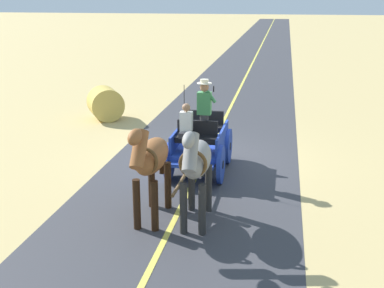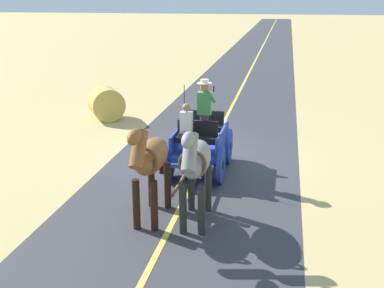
{
  "view_description": "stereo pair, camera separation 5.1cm",
  "coord_description": "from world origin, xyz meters",
  "px_view_note": "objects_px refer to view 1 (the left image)",
  "views": [
    {
      "loc": [
        -2.05,
        12.94,
        4.51
      ],
      "look_at": [
        -0.03,
        2.11,
        1.1
      ],
      "focal_mm": 45.73,
      "sensor_mm": 36.0,
      "label": 1
    },
    {
      "loc": [
        -2.1,
        12.93,
        4.51
      ],
      "look_at": [
        -0.03,
        2.11,
        1.1
      ],
      "focal_mm": 45.73,
      "sensor_mm": 36.0,
      "label": 2
    }
  ],
  "objects_px": {
    "horse_off_side": "(151,160)",
    "hay_bale": "(105,104)",
    "horse_drawn_carriage": "(200,142)",
    "horse_near_side": "(196,163)"
  },
  "relations": [
    {
      "from": "horse_drawn_carriage",
      "to": "hay_bale",
      "type": "bearing_deg",
      "value": -47.97
    },
    {
      "from": "horse_drawn_carriage",
      "to": "horse_near_side",
      "type": "relative_size",
      "value": 2.04
    },
    {
      "from": "horse_drawn_carriage",
      "to": "horse_near_side",
      "type": "bearing_deg",
      "value": 98.15
    },
    {
      "from": "hay_bale",
      "to": "horse_drawn_carriage",
      "type": "bearing_deg",
      "value": 132.03
    },
    {
      "from": "horse_off_side",
      "to": "hay_bale",
      "type": "xyz_separation_m",
      "value": [
        3.89,
        -7.88,
        -0.72
      ]
    },
    {
      "from": "horse_drawn_carriage",
      "to": "hay_bale",
      "type": "relative_size",
      "value": 3.75
    },
    {
      "from": "horse_drawn_carriage",
      "to": "horse_off_side",
      "type": "xyz_separation_m",
      "value": [
        0.49,
        3.03,
        0.51
      ]
    },
    {
      "from": "hay_bale",
      "to": "horse_near_side",
      "type": "bearing_deg",
      "value": 121.38
    },
    {
      "from": "horse_drawn_carriage",
      "to": "horse_near_side",
      "type": "xyz_separation_m",
      "value": [
        -0.43,
        3.03,
        0.51
      ]
    },
    {
      "from": "horse_off_side",
      "to": "hay_bale",
      "type": "distance_m",
      "value": 8.82
    }
  ]
}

